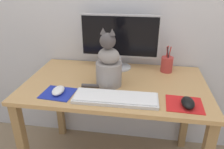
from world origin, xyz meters
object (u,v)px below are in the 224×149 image
Objects in this scene: keyboard at (116,98)px; computer_mouse_right at (188,103)px; computer_mouse_left at (58,90)px; monitor at (120,39)px; pen_cup at (167,64)px; cat at (108,65)px.

computer_mouse_right is at bearing -2.48° from keyboard.
computer_mouse_left reaches higher than keyboard.
monitor reaches higher than computer_mouse_left.
computer_mouse_right is (0.70, -0.03, 0.00)m from computer_mouse_left.
pen_cup reaches higher than computer_mouse_right.
computer_mouse_right reaches higher than keyboard.
computer_mouse_left is 0.30× the size of cat.
cat reaches higher than computer_mouse_right.
keyboard is 1.30× the size of cat.
keyboard is at bearing -2.58° from computer_mouse_left.
monitor is 0.49m from keyboard.
pen_cup is (0.33, -0.01, -0.16)m from monitor.
computer_mouse_left is 0.95× the size of computer_mouse_right.
keyboard is (0.04, -0.45, -0.20)m from monitor.
monitor is 1.19× the size of keyboard.
cat reaches higher than computer_mouse_left.
monitor reaches higher than keyboard.
monitor is 4.90× the size of computer_mouse_right.
pen_cup is at bearing 52.76° from cat.
cat is at bearing -96.34° from monitor.
keyboard is 0.22m from cat.
computer_mouse_right is (0.41, -0.46, -0.19)m from monitor.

